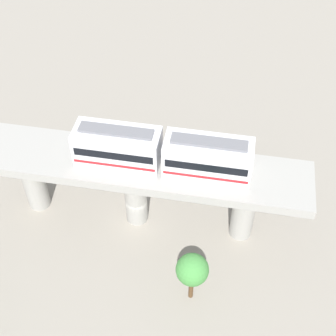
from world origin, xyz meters
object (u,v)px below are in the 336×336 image
Objects in this scene: parked_car_black at (238,170)px; train at (162,152)px; parked_car_silver at (178,158)px; tree_near_viaduct at (192,270)px.

train is at bearing -41.85° from parked_car_black.
parked_car_silver is at bearing -95.76° from parked_car_black.
train is at bearing -2.16° from parked_car_silver.
parked_car_silver is 0.84× the size of tree_near_viaduct.
train reaches higher than tree_near_viaduct.
tree_near_viaduct reaches higher than parked_car_silver.
train is 11.92m from parked_car_black.
train is 2.70× the size of tree_near_viaduct.
train is at bearing -153.07° from tree_near_viaduct.
parked_car_silver is 5.95m from parked_car_black.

